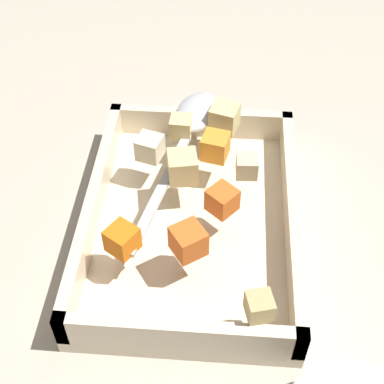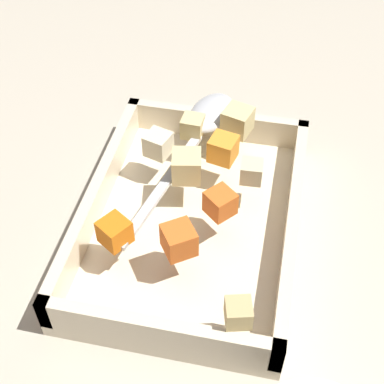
% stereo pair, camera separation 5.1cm
% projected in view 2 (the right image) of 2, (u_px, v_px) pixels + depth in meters
% --- Properties ---
extents(ground_plane, '(4.00, 4.00, 0.00)m').
position_uv_depth(ground_plane, '(179.00, 237.00, 0.60)').
color(ground_plane, '#BCB29E').
extents(baking_dish, '(0.30, 0.22, 0.05)m').
position_uv_depth(baking_dish, '(192.00, 222.00, 0.59)').
color(baking_dish, beige).
rests_on(baking_dish, ground_plane).
extents(carrot_chunk_under_handle, '(0.04, 0.04, 0.03)m').
position_uv_depth(carrot_chunk_under_handle, '(220.00, 206.00, 0.54)').
color(carrot_chunk_under_handle, orange).
rests_on(carrot_chunk_under_handle, baking_dish).
extents(carrot_chunk_mid_right, '(0.03, 0.03, 0.03)m').
position_uv_depth(carrot_chunk_mid_right, '(223.00, 149.00, 0.60)').
color(carrot_chunk_mid_right, orange).
rests_on(carrot_chunk_mid_right, baking_dish).
extents(carrot_chunk_back_center, '(0.04, 0.04, 0.03)m').
position_uv_depth(carrot_chunk_back_center, '(179.00, 240.00, 0.51)').
color(carrot_chunk_back_center, orange).
rests_on(carrot_chunk_back_center, baking_dish).
extents(carrot_chunk_corner_ne, '(0.04, 0.04, 0.03)m').
position_uv_depth(carrot_chunk_corner_ne, '(115.00, 232.00, 0.52)').
color(carrot_chunk_corner_ne, orange).
rests_on(carrot_chunk_corner_ne, baking_dish).
extents(potato_chunk_mid_left, '(0.04, 0.04, 0.03)m').
position_uv_depth(potato_chunk_mid_left, '(184.00, 166.00, 0.58)').
color(potato_chunk_mid_left, '#E0CC89').
rests_on(potato_chunk_mid_left, baking_dish).
extents(potato_chunk_rim_edge, '(0.03, 0.03, 0.03)m').
position_uv_depth(potato_chunk_rim_edge, '(158.00, 144.00, 0.60)').
color(potato_chunk_rim_edge, beige).
rests_on(potato_chunk_rim_edge, baking_dish).
extents(potato_chunk_far_right, '(0.02, 0.02, 0.02)m').
position_uv_depth(potato_chunk_far_right, '(251.00, 172.00, 0.58)').
color(potato_chunk_far_right, beige).
rests_on(potato_chunk_far_right, baking_dish).
extents(potato_chunk_corner_nw, '(0.03, 0.03, 0.02)m').
position_uv_depth(potato_chunk_corner_nw, '(238.00, 313.00, 0.46)').
color(potato_chunk_corner_nw, tan).
rests_on(potato_chunk_corner_nw, baking_dish).
extents(potato_chunk_near_left, '(0.04, 0.04, 0.03)m').
position_uv_depth(potato_chunk_near_left, '(237.00, 121.00, 0.63)').
color(potato_chunk_near_left, '#E0CC89').
rests_on(potato_chunk_near_left, baking_dish).
extents(potato_chunk_corner_se, '(0.03, 0.03, 0.02)m').
position_uv_depth(potato_chunk_corner_se, '(193.00, 126.00, 0.63)').
color(potato_chunk_corner_se, '#E0CC89').
rests_on(potato_chunk_corner_se, baking_dish).
extents(serving_spoon, '(0.25, 0.09, 0.02)m').
position_uv_depth(serving_spoon, '(207.00, 120.00, 0.64)').
color(serving_spoon, silver).
rests_on(serving_spoon, baking_dish).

